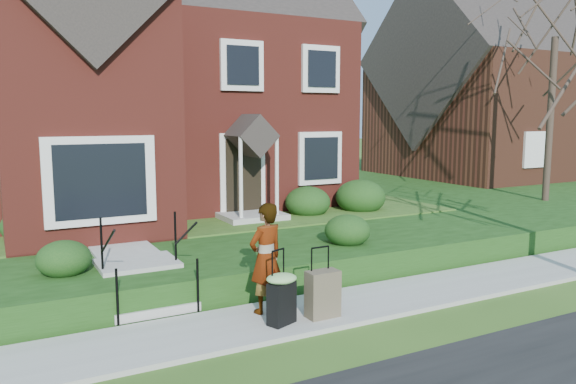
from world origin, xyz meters
TOP-DOWN VIEW (x-y plane):
  - ground at (0.00, 0.00)m, footprint 120.00×120.00m
  - sidewalk at (0.00, 0.00)m, footprint 60.00×1.60m
  - terrace at (4.00, 10.90)m, footprint 44.00×20.00m
  - walkway at (-2.50, 5.00)m, footprint 1.20×6.00m
  - main_house at (-0.21, 9.61)m, footprint 10.40×10.20m
  - neighbour_house at (16.00, 11.00)m, footprint 9.40×8.00m
  - front_steps at (-2.50, 1.84)m, footprint 1.40×2.02m
  - foundation_shrubs at (0.89, 4.85)m, footprint 9.96×4.60m
  - woman at (-0.86, 0.31)m, footprint 0.76×0.60m
  - suitcase_black at (-0.89, -0.30)m, footprint 0.60×0.55m
  - suitcase_olive at (-0.16, -0.33)m, footprint 0.53×0.30m
  - tree_gap at (10.98, 4.11)m, footprint 5.62×5.62m

SIDE VIEW (x-z plane):
  - ground at x=0.00m, z-range 0.00..0.00m
  - sidewalk at x=0.00m, z-range 0.00..0.08m
  - terrace at x=4.00m, z-range 0.00..0.60m
  - suitcase_olive at x=-0.16m, z-range -0.11..1.04m
  - front_steps at x=-2.50m, z-range -0.28..1.22m
  - suitcase_black at x=-0.89m, z-range -0.05..1.13m
  - walkway at x=-2.50m, z-range 0.60..0.66m
  - woman at x=-0.86m, z-range 0.08..1.91m
  - foundation_shrubs at x=0.89m, z-range 0.53..1.53m
  - neighbour_house at x=16.00m, z-range 0.65..9.85m
  - main_house at x=-0.21m, z-range 0.56..9.96m
  - tree_gap at x=10.98m, z-range 2.20..10.23m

